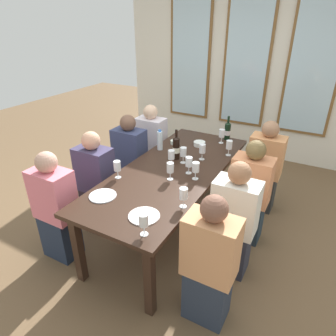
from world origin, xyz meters
name	(u,v)px	position (x,y,z in m)	size (l,w,h in m)	color
ground_plane	(172,227)	(0.00, 0.00, 0.00)	(12.00, 12.00, 0.00)	brown
back_wall_with_windows	(247,65)	(0.00, 2.45, 1.45)	(4.11, 0.10, 2.90)	silver
dining_table	(172,175)	(0.00, 0.00, 0.67)	(0.91, 2.26, 0.74)	#322017
white_plate_0	(103,196)	(-0.28, -0.74, 0.74)	(0.24, 0.24, 0.01)	white
white_plate_1	(144,216)	(0.19, -0.82, 0.74)	(0.25, 0.25, 0.01)	white
wine_bottle_0	(227,131)	(0.22, 1.05, 0.85)	(0.08, 0.08, 0.30)	black
wine_bottle_1	(176,148)	(-0.08, 0.24, 0.87)	(0.08, 0.08, 0.33)	black
tasting_bowl_0	(175,142)	(-0.28, 0.60, 0.76)	(0.11, 0.11, 0.05)	white
tasting_bowl_1	(199,144)	(0.00, 0.70, 0.77)	(0.14, 0.14, 0.05)	white
water_bottle	(160,140)	(-0.36, 0.37, 0.85)	(0.06, 0.06, 0.24)	white
wine_glass_0	(196,168)	(0.29, -0.08, 0.86)	(0.07, 0.07, 0.17)	white
wine_glass_1	(117,166)	(-0.37, -0.41, 0.86)	(0.07, 0.07, 0.17)	white
wine_glass_2	(183,153)	(0.03, 0.19, 0.86)	(0.07, 0.07, 0.17)	white
wine_glass_3	(222,134)	(0.20, 0.90, 0.86)	(0.07, 0.07, 0.17)	white
wine_glass_4	(171,155)	(-0.04, 0.06, 0.86)	(0.07, 0.07, 0.17)	white
wine_glass_5	(202,149)	(0.18, 0.36, 0.86)	(0.07, 0.07, 0.17)	white
wine_glass_6	(184,194)	(0.40, -0.55, 0.86)	(0.07, 0.07, 0.17)	white
wine_glass_7	(144,221)	(0.30, -0.99, 0.86)	(0.07, 0.07, 0.17)	white
wine_glass_8	(189,163)	(0.19, 0.00, 0.86)	(0.07, 0.07, 0.17)	white
wine_glass_9	(229,146)	(0.39, 0.60, 0.86)	(0.07, 0.07, 0.17)	white
wine_glass_10	(170,168)	(0.09, -0.20, 0.86)	(0.07, 0.07, 0.17)	white
seated_person_0	(56,209)	(-0.75, -0.88, 0.53)	(0.38, 0.24, 1.11)	#212C40
seated_person_1	(209,265)	(0.75, -0.84, 0.53)	(0.38, 0.24, 1.11)	#263040
seated_person_2	(151,147)	(-0.75, 0.81, 0.53)	(0.38, 0.24, 1.11)	#2C2243
seated_person_3	(264,169)	(0.75, 0.89, 0.53)	(0.38, 0.24, 1.11)	#2B2D2C
seated_person_4	(130,161)	(-0.75, 0.31, 0.53)	(0.38, 0.24, 1.11)	#292535
seated_person_5	(249,195)	(0.75, 0.24, 0.53)	(0.38, 0.24, 1.11)	#22313D
seated_person_6	(96,183)	(-0.75, -0.32, 0.53)	(0.38, 0.24, 1.11)	#2A232D
seated_person_7	(233,222)	(0.75, -0.27, 0.53)	(0.38, 0.24, 1.11)	#292A37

